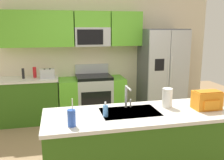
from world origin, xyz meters
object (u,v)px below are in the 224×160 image
(pepper_mill, at_px, (23,73))
(sink_faucet, at_px, (127,95))
(range_oven, at_px, (92,97))
(paper_towel_roll, at_px, (167,98))
(refrigerator, at_px, (162,72))
(toaster, at_px, (47,73))
(bottle_red, at_px, (35,72))
(drink_cup_blue, at_px, (72,118))
(backpack, at_px, (207,100))
(soap_dispenser, at_px, (105,111))

(pepper_mill, bearing_deg, sink_faucet, -55.88)
(range_oven, relative_size, paper_towel_roll, 5.67)
(refrigerator, distance_m, toaster, 2.42)
(range_oven, distance_m, paper_towel_roll, 2.41)
(range_oven, bearing_deg, bottle_red, 177.38)
(toaster, bearing_deg, bottle_red, 157.13)
(drink_cup_blue, relative_size, backpack, 0.92)
(drink_cup_blue, distance_m, paper_towel_roll, 1.26)
(drink_cup_blue, height_order, backpack, drink_cup_blue)
(pepper_mill, xyz_separation_m, paper_towel_roll, (1.97, -2.25, 0.02))
(drink_cup_blue, bearing_deg, backpack, 6.32)
(soap_dispenser, xyz_separation_m, backpack, (1.26, -0.01, 0.05))
(bottle_red, relative_size, soap_dispenser, 1.24)
(toaster, distance_m, sink_faucet, 2.36)
(toaster, relative_size, soap_dispenser, 1.65)
(range_oven, xyz_separation_m, drink_cup_blue, (-0.58, -2.61, 0.55))
(toaster, bearing_deg, refrigerator, -0.46)
(soap_dispenser, bearing_deg, refrigerator, 53.67)
(range_oven, xyz_separation_m, bottle_red, (-1.14, 0.05, 0.56))
(range_oven, xyz_separation_m, refrigerator, (1.53, -0.07, 0.48))
(range_oven, distance_m, pepper_mill, 1.46)
(bottle_red, bearing_deg, pepper_mill, -165.54)
(refrigerator, distance_m, soap_dispenser, 2.90)
(drink_cup_blue, xyz_separation_m, soap_dispenser, (0.39, 0.20, -0.02))
(drink_cup_blue, bearing_deg, range_oven, 77.48)
(refrigerator, xyz_separation_m, sink_faucet, (-1.40, -2.11, 0.14))
(refrigerator, xyz_separation_m, backpack, (-0.46, -2.35, 0.09))
(pepper_mill, relative_size, backpack, 0.63)
(toaster, height_order, pepper_mill, pepper_mill)
(bottle_red, xyz_separation_m, soap_dispenser, (0.94, -2.46, -0.04))
(drink_cup_blue, bearing_deg, paper_towel_roll, 16.48)
(toaster, distance_m, soap_dispenser, 2.46)
(drink_cup_blue, height_order, paper_towel_roll, drink_cup_blue)
(refrigerator, distance_m, sink_faucet, 2.53)
(pepper_mill, relative_size, soap_dispenser, 1.18)
(toaster, height_order, soap_dispenser, toaster)
(paper_towel_roll, bearing_deg, refrigerator, 67.51)
(sink_faucet, height_order, drink_cup_blue, drink_cup_blue)
(pepper_mill, bearing_deg, bottle_red, 14.46)
(pepper_mill, distance_m, drink_cup_blue, 2.72)
(pepper_mill, bearing_deg, refrigerator, -1.38)
(toaster, bearing_deg, range_oven, 3.38)
(paper_towel_roll, distance_m, backpack, 0.47)
(soap_dispenser, xyz_separation_m, paper_towel_roll, (0.82, 0.16, 0.05))
(drink_cup_blue, height_order, soap_dispenser, drink_cup_blue)
(soap_dispenser, relative_size, paper_towel_roll, 0.71)
(bottle_red, xyz_separation_m, sink_faucet, (1.26, -2.23, 0.06))
(bottle_red, relative_size, sink_faucet, 0.75)
(soap_dispenser, height_order, paper_towel_roll, paper_towel_roll)
(range_oven, bearing_deg, backpack, -66.28)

